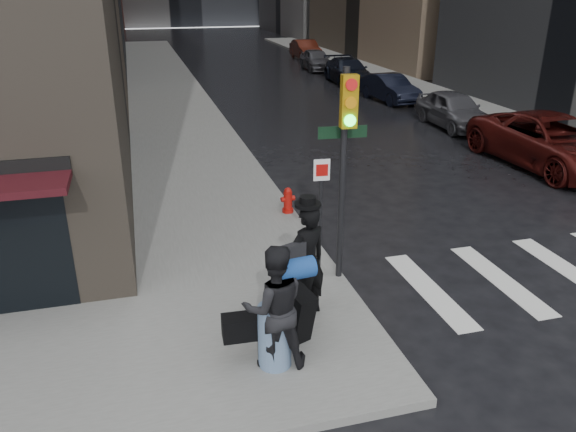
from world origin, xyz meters
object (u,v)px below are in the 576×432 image
(parked_car_1, at_px, (454,109))
(parked_car_4, at_px, (316,60))
(fire_hydrant, at_px, (288,201))
(parked_car_5, at_px, (306,50))
(parked_car_0, at_px, (552,142))
(parked_car_3, at_px, (348,71))
(parked_car_2, at_px, (390,88))
(man_jeans, at_px, (274,307))
(traffic_light, at_px, (343,149))
(man_overcoat, at_px, (304,270))

(parked_car_1, distance_m, parked_car_4, 17.03)
(fire_hydrant, height_order, parked_car_5, parked_car_5)
(parked_car_0, distance_m, parked_car_3, 17.03)
(parked_car_2, bearing_deg, parked_car_1, -93.15)
(parked_car_2, height_order, parked_car_5, parked_car_5)
(parked_car_1, distance_m, parked_car_3, 11.35)
(man_jeans, distance_m, traffic_light, 3.37)
(traffic_light, xyz_separation_m, fire_hydrant, (-0.06, 3.58, -2.33))
(fire_hydrant, bearing_deg, parked_car_4, 70.55)
(man_overcoat, relative_size, man_jeans, 1.12)
(man_jeans, height_order, traffic_light, traffic_light)
(man_overcoat, xyz_separation_m, parked_car_2, (9.89, 17.99, -0.43))
(parked_car_0, distance_m, parked_car_2, 11.36)
(fire_hydrant, xyz_separation_m, parked_car_3, (8.83, 18.90, 0.27))
(fire_hydrant, distance_m, parked_car_3, 20.86)
(parked_car_0, height_order, parked_car_3, parked_car_0)
(fire_hydrant, height_order, parked_car_3, parked_car_3)
(parked_car_2, bearing_deg, traffic_light, -123.22)
(parked_car_3, bearing_deg, traffic_light, -107.54)
(parked_car_3, xyz_separation_m, parked_car_4, (-0.15, 5.67, -0.02))
(parked_car_5, bearing_deg, parked_car_3, -92.97)
(traffic_light, xyz_separation_m, parked_car_5, (9.60, 33.83, -2.05))
(man_overcoat, height_order, fire_hydrant, man_overcoat)
(man_jeans, relative_size, parked_car_5, 0.45)
(parked_car_4, bearing_deg, parked_car_1, -85.15)
(parked_car_4, bearing_deg, man_jeans, -105.63)
(traffic_light, height_order, parked_car_0, traffic_light)
(parked_car_0, relative_size, parked_car_3, 1.22)
(man_overcoat, relative_size, parked_car_0, 0.37)
(man_overcoat, bearing_deg, parked_car_1, -150.46)
(traffic_light, height_order, parked_car_1, traffic_light)
(traffic_light, bearing_deg, man_overcoat, -127.09)
(man_jeans, bearing_deg, parked_car_3, -110.19)
(parked_car_1, distance_m, parked_car_5, 22.71)
(parked_car_0, bearing_deg, man_overcoat, -149.73)
(man_overcoat, distance_m, parked_car_4, 30.90)
(fire_hydrant, xyz_separation_m, parked_car_5, (9.65, 30.25, 0.29))
(parked_car_4, bearing_deg, parked_car_3, -85.09)
(parked_car_4, relative_size, parked_car_5, 0.92)
(parked_car_0, bearing_deg, man_jeans, -147.67)
(parked_car_4, bearing_deg, man_overcoat, -104.89)
(parked_car_4, bearing_deg, parked_car_5, 83.62)
(fire_hydrant, distance_m, parked_car_1, 11.84)
(parked_car_5, bearing_deg, parked_car_4, -98.57)
(parked_car_0, distance_m, parked_car_4, 22.71)
(parked_car_4, bearing_deg, fire_hydrant, -106.07)
(traffic_light, relative_size, parked_car_3, 0.83)
(fire_hydrant, height_order, parked_car_4, parked_car_4)
(man_jeans, xyz_separation_m, parked_car_5, (11.47, 36.12, -0.42))
(man_jeans, bearing_deg, fire_hydrant, -104.11)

